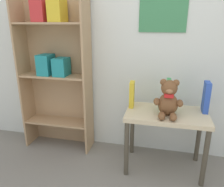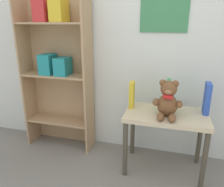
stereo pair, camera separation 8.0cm
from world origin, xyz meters
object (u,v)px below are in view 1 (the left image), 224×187
object	(u,v)px
book_standing_yellow	(132,94)
book_standing_blue	(206,97)
display_table	(166,122)
book_standing_green	(168,95)
bookshelf_side	(56,65)
teddy_bear	(168,100)

from	to	relation	value
book_standing_yellow	book_standing_blue	distance (m)	0.61
book_standing_yellow	display_table	bearing A→B (deg)	-14.65
book_standing_green	bookshelf_side	bearing A→B (deg)	171.58
teddy_bear	display_table	bearing A→B (deg)	90.36
teddy_bear	book_standing_green	size ratio (longest dim) A/B	1.12
display_table	book_standing_yellow	xyz separation A→B (m)	(-0.30, 0.07, 0.20)
display_table	teddy_bear	world-z (taller)	teddy_bear
bookshelf_side	display_table	xyz separation A→B (m)	(1.06, -0.18, -0.40)
book_standing_yellow	book_standing_blue	size ratio (longest dim) A/B	0.89
bookshelf_side	book_standing_blue	size ratio (longest dim) A/B	5.90
display_table	book_standing_blue	xyz separation A→B (m)	(0.30, 0.09, 0.21)
book_standing_green	book_standing_yellow	bearing A→B (deg)	178.15
teddy_bear	bookshelf_side	bearing A→B (deg)	167.15
display_table	teddy_bear	xyz separation A→B (m)	(0.00, -0.06, 0.22)
display_table	book_standing_yellow	distance (m)	0.37
bookshelf_side	book_standing_green	world-z (taller)	bookshelf_side
display_table	teddy_bear	bearing A→B (deg)	-89.64
book_standing_blue	book_standing_yellow	bearing A→B (deg)	-176.96
bookshelf_side	book_standing_green	xyz separation A→B (m)	(1.06, -0.11, -0.19)
bookshelf_side	display_table	distance (m)	1.15
display_table	book_standing_blue	size ratio (longest dim) A/B	2.62
bookshelf_side	teddy_bear	xyz separation A→B (m)	(1.06, -0.24, -0.19)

